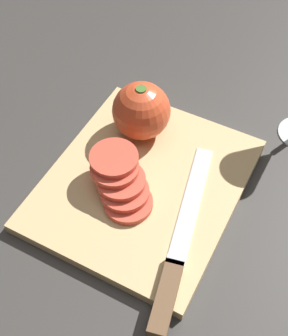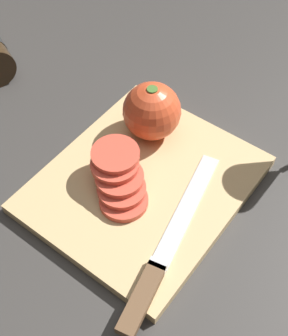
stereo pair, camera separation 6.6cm
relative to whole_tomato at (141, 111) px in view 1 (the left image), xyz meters
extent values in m
plane|color=#383533|center=(0.07, 0.01, -0.06)|extent=(3.00, 3.00, 0.00)
cube|color=tan|center=(0.09, 0.05, -0.05)|extent=(0.31, 0.27, 0.02)
sphere|color=#DB4C28|center=(0.00, 0.00, 0.00)|extent=(0.09, 0.09, 0.09)
cylinder|color=#47702D|center=(0.00, 0.00, 0.04)|extent=(0.02, 0.02, 0.01)
cube|color=silver|center=(0.09, 0.13, -0.04)|extent=(0.20, 0.07, 0.00)
cube|color=silver|center=(0.19, 0.15, -0.04)|extent=(0.02, 0.03, 0.01)
cube|color=brown|center=(0.23, 0.16, -0.04)|extent=(0.10, 0.04, 0.01)
cylinder|color=#DB4C38|center=(0.13, 0.05, -0.04)|extent=(0.07, 0.07, 0.01)
cylinder|color=#DB4C38|center=(0.12, 0.04, -0.03)|extent=(0.07, 0.07, 0.01)
cylinder|color=#DB4C38|center=(0.12, 0.03, -0.02)|extent=(0.07, 0.07, 0.01)
cylinder|color=#DB4C38|center=(0.11, 0.02, -0.01)|extent=(0.07, 0.07, 0.01)
cylinder|color=#DB4C38|center=(0.10, 0.01, 0.00)|extent=(0.07, 0.07, 0.01)
camera|label=1|loc=(0.44, 0.24, 0.51)|focal=50.00mm
camera|label=2|loc=(0.41, 0.29, 0.51)|focal=50.00mm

